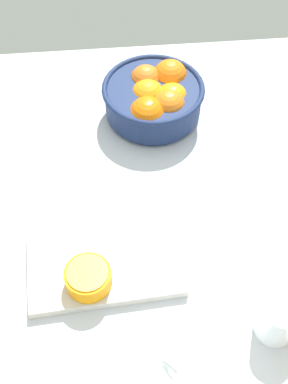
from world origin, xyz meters
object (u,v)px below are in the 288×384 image
Objects in this scene: juice_glass at (278,320)px; cutting_board at (105,262)px; fruit_bowl at (155,98)px; orange_half_0 at (88,278)px.

cutting_board is (-27.68, 14.67, -2.73)cm from juice_glass.
juice_glass is 31.45cm from cutting_board.
fruit_bowl is 0.82× the size of cutting_board.
juice_glass reaches higher than orange_half_0.
fruit_bowl reaches higher than juice_glass.
juice_glass is 0.30× the size of cutting_board.
cutting_board is 5.89cm from orange_half_0.
juice_glass is 1.02× the size of orange_half_0.
juice_glass is at bearing -27.92° from cutting_board.
cutting_board is at bearing 152.08° from juice_glass.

